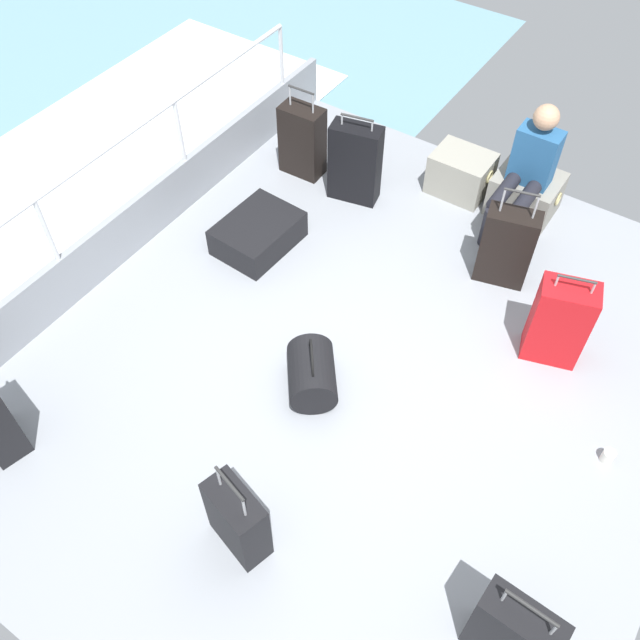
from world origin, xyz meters
name	(u,v)px	position (x,y,z in m)	size (l,w,h in m)	color
ground_plane	(361,369)	(0.00, 0.00, -0.03)	(4.40, 5.20, 0.06)	gray
gunwale_port	(132,227)	(-2.17, 0.00, 0.23)	(0.06, 5.20, 0.45)	gray
railing_port	(116,172)	(-2.17, 0.00, 0.78)	(0.04, 4.20, 1.02)	silver
sea_wake	(33,214)	(-3.60, 0.00, -0.34)	(12.00, 12.00, 0.01)	#6B99A8
cargo_crate_0	(461,173)	(-0.30, 2.12, 0.19)	(0.54, 0.39, 0.38)	gray
cargo_crate_1	(525,194)	(0.28, 2.19, 0.18)	(0.57, 0.46, 0.36)	gray
passenger_seated	(527,170)	(0.28, 2.01, 0.55)	(0.34, 0.66, 1.06)	#26598C
suitcase_0	(507,247)	(0.44, 1.35, 0.33)	(0.43, 0.29, 0.87)	black
suitcase_1	(237,519)	(0.06, -1.48, 0.27)	(0.42, 0.29, 0.73)	black
suitcase_2	(302,141)	(-1.60, 1.58, 0.33)	(0.39, 0.23, 0.84)	black
suitcase_4	(355,163)	(-1.03, 1.54, 0.36)	(0.46, 0.29, 0.81)	black
suitcase_5	(513,634)	(1.61, -1.18, 0.30)	(0.43, 0.21, 0.72)	black
suitcase_6	(559,322)	(1.05, 0.86, 0.34)	(0.44, 0.34, 0.79)	red
suitcase_7	(258,233)	(-1.36, 0.59, 0.12)	(0.54, 0.70, 0.25)	black
duffel_bag	(312,374)	(-0.19, -0.35, 0.17)	(0.53, 0.55, 0.47)	black
paper_cup	(608,456)	(1.70, 0.24, 0.05)	(0.08, 0.08, 0.10)	white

